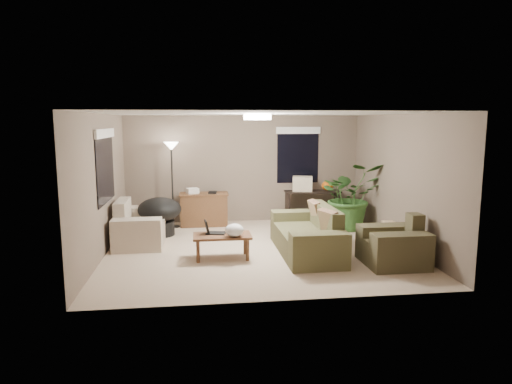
{
  "coord_description": "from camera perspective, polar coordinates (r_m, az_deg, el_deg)",
  "views": [
    {
      "loc": [
        -1.07,
        -8.18,
        2.37
      ],
      "look_at": [
        0.0,
        0.2,
        1.05
      ],
      "focal_mm": 32.0,
      "sensor_mm": 36.0,
      "label": 1
    }
  ],
  "objects": [
    {
      "name": "plastic_bag",
      "position": [
        7.79,
        -2.73,
        -4.79
      ],
      "size": [
        0.36,
        0.33,
        0.22
      ],
      "primitive_type": "ellipsoid",
      "rotation": [
        0.0,
        0.0,
        0.15
      ],
      "color": "white",
      "rests_on": "coffee_table"
    },
    {
      "name": "cardboard_box",
      "position": [
        10.7,
        5.83,
        1.03
      ],
      "size": [
        0.52,
        0.43,
        0.34
      ],
      "primitive_type": "cube",
      "rotation": [
        0.0,
        0.0,
        -0.23
      ],
      "color": "beige",
      "rests_on": "console_table"
    },
    {
      "name": "laptop",
      "position": [
        8.02,
        -5.5,
        -4.79
      ],
      "size": [
        0.4,
        0.3,
        0.24
      ],
      "color": "black",
      "rests_on": "coffee_table"
    },
    {
      "name": "floor_lamp",
      "position": [
        10.27,
        -10.51,
        4.41
      ],
      "size": [
        0.32,
        0.32,
        1.91
      ],
      "color": "black",
      "rests_on": "ground"
    },
    {
      "name": "room_shell",
      "position": [
        8.33,
        0.17,
        1.15
      ],
      "size": [
        5.5,
        5.5,
        5.5
      ],
      "color": "#C1AA8F",
      "rests_on": "ground"
    },
    {
      "name": "papasan_chair",
      "position": [
        9.72,
        -11.95,
        -2.63
      ],
      "size": [
        1.18,
        1.18,
        0.8
      ],
      "color": "black",
      "rests_on": "ground"
    },
    {
      "name": "pumpkin",
      "position": [
        10.86,
        8.91,
        0.78
      ],
      "size": [
        0.33,
        0.33,
        0.22
      ],
      "primitive_type": "ellipsoid",
      "rotation": [
        0.0,
        0.0,
        -0.27
      ],
      "color": "orange",
      "rests_on": "console_table"
    },
    {
      "name": "window_back",
      "position": [
        10.94,
        5.27,
        5.78
      ],
      "size": [
        1.06,
        0.05,
        1.33
      ],
      "color": "black",
      "rests_on": "room_shell"
    },
    {
      "name": "houseplant",
      "position": [
        10.24,
        11.68,
        -1.38
      ],
      "size": [
        1.34,
        1.49,
        1.16
      ],
      "primitive_type": "imported",
      "color": "#2D5923",
      "rests_on": "ground"
    },
    {
      "name": "throw_pillows",
      "position": [
        8.31,
        8.32,
        -3.16
      ],
      "size": [
        0.37,
        1.38,
        0.47
      ],
      "color": "#8C7251",
      "rests_on": "main_sofa"
    },
    {
      "name": "console_table",
      "position": [
        10.83,
        7.08,
        -1.47
      ],
      "size": [
        1.3,
        0.4,
        0.75
      ],
      "color": "black",
      "rests_on": "ground"
    },
    {
      "name": "armchair",
      "position": [
        7.97,
        16.86,
        -6.58
      ],
      "size": [
        0.95,
        1.0,
        0.85
      ],
      "color": "brown",
      "rests_on": "ground"
    },
    {
      "name": "coffee_table",
      "position": [
        7.96,
        -4.25,
        -5.78
      ],
      "size": [
        1.0,
        0.55,
        0.42
      ],
      "color": "brown",
      "rests_on": "ground"
    },
    {
      "name": "main_sofa",
      "position": [
        8.33,
        6.57,
        -5.61
      ],
      "size": [
        0.95,
        2.2,
        0.85
      ],
      "color": "#48472B",
      "rests_on": "ground"
    },
    {
      "name": "desk",
      "position": [
        10.47,
        -6.52,
        -2.15
      ],
      "size": [
        1.1,
        0.5,
        0.75
      ],
      "color": "brown",
      "rests_on": "ground"
    },
    {
      "name": "window_left",
      "position": [
        8.66,
        -18.35,
        4.55
      ],
      "size": [
        0.05,
        1.56,
        1.33
      ],
      "color": "black",
      "rests_on": "room_shell"
    },
    {
      "name": "cat_scratching_post",
      "position": [
        8.99,
        16.21,
        -5.35
      ],
      "size": [
        0.32,
        0.32,
        0.5
      ],
      "color": "tan",
      "rests_on": "ground"
    },
    {
      "name": "loveseat",
      "position": [
        9.28,
        -14.4,
        -4.32
      ],
      "size": [
        0.9,
        1.6,
        0.85
      ],
      "color": "#BEB6A2",
      "rests_on": "ground"
    },
    {
      "name": "desk_papers",
      "position": [
        10.39,
        -7.42,
        0.11
      ],
      "size": [
        0.71,
        0.31,
        0.12
      ],
      "color": "silver",
      "rests_on": "desk"
    },
    {
      "name": "ceiling_fixture",
      "position": [
        8.25,
        0.18,
        9.36
      ],
      "size": [
        0.5,
        0.5,
        0.1
      ],
      "primitive_type": "cylinder",
      "color": "white",
      "rests_on": "room_shell"
    }
  ]
}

